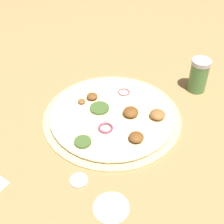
% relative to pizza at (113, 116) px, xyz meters
% --- Properties ---
extents(ground_plane, '(3.00, 3.00, 0.00)m').
position_rel_pizza_xyz_m(ground_plane, '(0.00, 0.00, -0.01)').
color(ground_plane, tan).
extents(pizza, '(0.36, 0.36, 0.03)m').
position_rel_pizza_xyz_m(pizza, '(0.00, 0.00, 0.00)').
color(pizza, beige).
rests_on(pizza, ground_plane).
extents(spice_jar, '(0.05, 0.05, 0.10)m').
position_rel_pizza_xyz_m(spice_jar, '(-0.12, -0.25, 0.04)').
color(spice_jar, '#4C7F42').
rests_on(spice_jar, ground_plane).
extents(loose_cap, '(0.04, 0.04, 0.01)m').
position_rel_pizza_xyz_m(loose_cap, '(-0.06, 0.20, -0.00)').
color(loose_cap, '#B2B2B7').
rests_on(loose_cap, ground_plane).
extents(flour_patch, '(0.07, 0.07, 0.00)m').
position_rel_pizza_xyz_m(flour_patch, '(-0.16, 0.21, -0.01)').
color(flour_patch, white).
rests_on(flour_patch, ground_plane).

